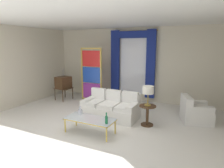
# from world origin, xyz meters

# --- Properties ---
(ground_plane) EXTENTS (16.00, 16.00, 0.00)m
(ground_plane) POSITION_xyz_m (0.00, 0.00, 0.00)
(ground_plane) COLOR white
(wall_rear) EXTENTS (8.00, 0.12, 3.00)m
(wall_rear) POSITION_xyz_m (0.00, 3.06, 1.50)
(wall_rear) COLOR beige
(wall_rear) RESTS_ON ground
(wall_left) EXTENTS (0.12, 7.00, 3.00)m
(wall_left) POSITION_xyz_m (-3.66, 0.60, 1.50)
(wall_left) COLOR beige
(wall_left) RESTS_ON ground
(ceiling_slab) EXTENTS (8.00, 7.60, 0.04)m
(ceiling_slab) POSITION_xyz_m (0.00, 0.80, 3.02)
(ceiling_slab) COLOR white
(curtained_window) EXTENTS (2.00, 0.17, 2.70)m
(curtained_window) POSITION_xyz_m (-0.01, 2.89, 1.74)
(curtained_window) COLOR white
(curtained_window) RESTS_ON ground
(couch_white_long) EXTENTS (1.77, 0.94, 0.86)m
(couch_white_long) POSITION_xyz_m (0.09, 0.73, 0.30)
(couch_white_long) COLOR white
(couch_white_long) RESTS_ON ground
(coffee_table) EXTENTS (1.32, 0.57, 0.41)m
(coffee_table) POSITION_xyz_m (0.12, -0.62, 0.37)
(coffee_table) COLOR silver
(coffee_table) RESTS_ON ground
(bottle_blue_decanter) EXTENTS (0.13, 0.13, 0.23)m
(bottle_blue_decanter) POSITION_xyz_m (-0.30, -0.46, 0.49)
(bottle_blue_decanter) COLOR silver
(bottle_blue_decanter) RESTS_ON coffee_table
(bottle_crystal_tall) EXTENTS (0.07, 0.07, 0.28)m
(bottle_crystal_tall) POSITION_xyz_m (0.68, -0.75, 0.52)
(bottle_crystal_tall) COLOR #196B3D
(bottle_crystal_tall) RESTS_ON coffee_table
(vintage_tv) EXTENTS (0.62, 0.66, 1.35)m
(vintage_tv) POSITION_xyz_m (-2.65, 1.70, 0.73)
(vintage_tv) COLOR #472D19
(vintage_tv) RESTS_ON ground
(armchair_white) EXTENTS (1.03, 1.02, 0.80)m
(armchair_white) POSITION_xyz_m (2.54, 1.43, 0.29)
(armchair_white) COLOR white
(armchair_white) RESTS_ON ground
(stained_glass_divider) EXTENTS (0.95, 0.05, 2.20)m
(stained_glass_divider) POSITION_xyz_m (-1.46, 2.02, 1.06)
(stained_glass_divider) COLOR gold
(stained_glass_divider) RESTS_ON ground
(peacock_figurine) EXTENTS (0.44, 0.60, 0.50)m
(peacock_figurine) POSITION_xyz_m (-1.14, 1.58, 0.22)
(peacock_figurine) COLOR beige
(peacock_figurine) RESTS_ON ground
(round_side_table) EXTENTS (0.48, 0.48, 0.59)m
(round_side_table) POSITION_xyz_m (1.33, 0.55, 0.36)
(round_side_table) COLOR #472D19
(round_side_table) RESTS_ON ground
(table_lamp_brass) EXTENTS (0.32, 0.32, 0.57)m
(table_lamp_brass) POSITION_xyz_m (1.33, 0.55, 1.03)
(table_lamp_brass) COLOR #B29338
(table_lamp_brass) RESTS_ON round_side_table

